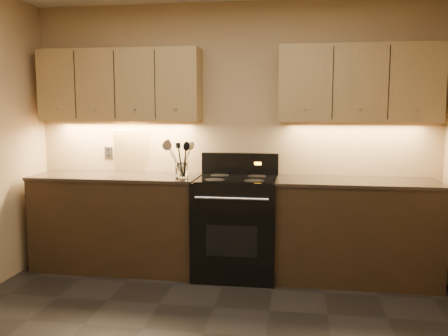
{
  "coord_description": "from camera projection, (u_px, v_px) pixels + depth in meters",
  "views": [
    {
      "loc": [
        0.63,
        -2.67,
        1.57
      ],
      "look_at": [
        -0.0,
        1.45,
        1.05
      ],
      "focal_mm": 38.0,
      "sensor_mm": 36.0,
      "label": 1
    }
  ],
  "objects": [
    {
      "name": "steel_spatula",
      "position": [
        184.0,
        156.0,
        4.4
      ],
      "size": [
        0.24,
        0.13,
        0.4
      ],
      "primitive_type": null,
      "rotation": [
        0.17,
        -0.39,
        -0.19
      ],
      "color": "silver",
      "rests_on": "utensil_crock"
    },
    {
      "name": "upper_cab_right",
      "position": [
        359.0,
        84.0,
        4.32
      ],
      "size": [
        1.44,
        0.3,
        0.7
      ],
      "primitive_type": "cube",
      "color": "tan",
      "rests_on": "wall_back"
    },
    {
      "name": "steel_skimmer",
      "position": [
        183.0,
        158.0,
        4.36
      ],
      "size": [
        0.25,
        0.1,
        0.35
      ],
      "primitive_type": null,
      "rotation": [
        -0.04,
        -0.48,
        0.11
      ],
      "color": "silver",
      "rests_on": "utensil_crock"
    },
    {
      "name": "stove",
      "position": [
        236.0,
        225.0,
        4.48
      ],
      "size": [
        0.76,
        0.68,
        1.14
      ],
      "color": "black",
      "rests_on": "ground"
    },
    {
      "name": "utensil_crock",
      "position": [
        182.0,
        171.0,
        4.4
      ],
      "size": [
        0.14,
        0.14,
        0.15
      ],
      "color": "white",
      "rests_on": "counter_left"
    },
    {
      "name": "black_spoon",
      "position": [
        183.0,
        159.0,
        4.4
      ],
      "size": [
        0.12,
        0.12,
        0.34
      ],
      "primitive_type": null,
      "rotation": [
        0.18,
        0.14,
        0.14
      ],
      "color": "black",
      "rests_on": "utensil_crock"
    },
    {
      "name": "outlet_plate",
      "position": [
        109.0,
        153.0,
        4.92
      ],
      "size": [
        0.08,
        0.01,
        0.12
      ],
      "primitive_type": "cube",
      "color": "#B2B5BA",
      "rests_on": "wall_back"
    },
    {
      "name": "upper_cab_left",
      "position": [
        120.0,
        86.0,
        4.66
      ],
      "size": [
        1.6,
        0.3,
        0.7
      ],
      "primitive_type": "cube",
      "color": "tan",
      "rests_on": "wall_back"
    },
    {
      "name": "wall_back",
      "position": [
        233.0,
        136.0,
        4.71
      ],
      "size": [
        4.0,
        0.04,
        2.6
      ],
      "primitive_type": "cube",
      "color": "tan",
      "rests_on": "ground"
    },
    {
      "name": "cutting_board",
      "position": [
        131.0,
        151.0,
        4.84
      ],
      "size": [
        0.35,
        0.15,
        0.43
      ],
      "primitive_type": "cube",
      "rotation": [
        0.15,
        0.0,
        0.19
      ],
      "color": "#D2B871",
      "rests_on": "counter_left"
    },
    {
      "name": "counter_right",
      "position": [
        356.0,
        230.0,
        4.34
      ],
      "size": [
        1.46,
        0.62,
        0.93
      ],
      "color": "black",
      "rests_on": "ground"
    },
    {
      "name": "wooden_spoon",
      "position": [
        179.0,
        159.0,
        4.37
      ],
      "size": [
        0.18,
        0.14,
        0.34
      ],
      "primitive_type": null,
      "rotation": [
        -0.1,
        0.38,
        0.34
      ],
      "color": "#D2B871",
      "rests_on": "utensil_crock"
    },
    {
      "name": "black_turner",
      "position": [
        182.0,
        159.0,
        4.36
      ],
      "size": [
        0.15,
        0.18,
        0.35
      ],
      "primitive_type": null,
      "rotation": [
        -0.3,
        -0.14,
        0.19
      ],
      "color": "black",
      "rests_on": "utensil_crock"
    },
    {
      "name": "counter_left",
      "position": [
        118.0,
        221.0,
        4.68
      ],
      "size": [
        1.62,
        0.62,
        0.93
      ],
      "color": "black",
      "rests_on": "ground"
    }
  ]
}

